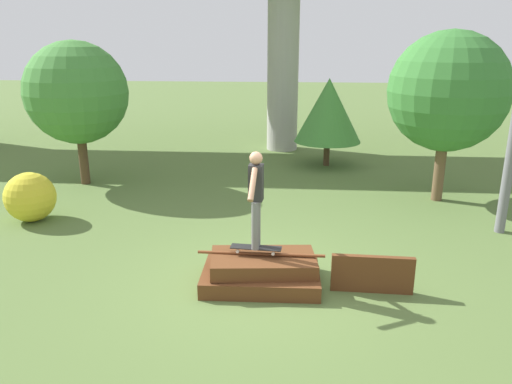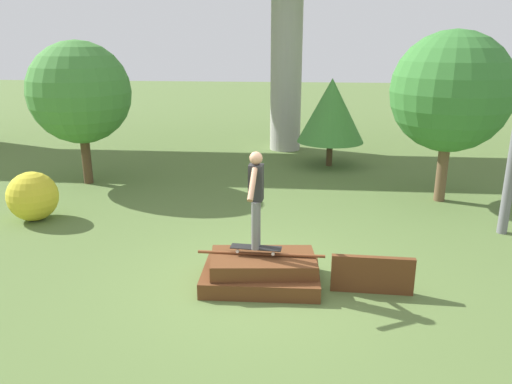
{
  "view_description": "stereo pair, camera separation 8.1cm",
  "coord_description": "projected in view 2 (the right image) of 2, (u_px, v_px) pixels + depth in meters",
  "views": [
    {
      "loc": [
        0.53,
        -7.45,
        3.9
      ],
      "look_at": [
        -0.08,
        0.02,
        1.59
      ],
      "focal_mm": 35.0,
      "sensor_mm": 36.0,
      "label": 1
    },
    {
      "loc": [
        0.61,
        -7.45,
        3.9
      ],
      "look_at": [
        -0.08,
        0.02,
        1.59
      ],
      "focal_mm": 35.0,
      "sensor_mm": 36.0,
      "label": 2
    }
  ],
  "objects": [
    {
      "name": "tree_behind_left",
      "position": [
        331.0,
        111.0,
        15.47
      ],
      "size": [
        2.09,
        2.09,
        2.75
      ],
      "color": "#4C3823",
      "rests_on": "ground_plane"
    },
    {
      "name": "skater",
      "position": [
        256.0,
        194.0,
        7.85
      ],
      "size": [
        0.24,
        1.1,
        1.59
      ],
      "color": "slate",
      "rests_on": "skateboard"
    },
    {
      "name": "tree_behind_right",
      "position": [
        80.0,
        93.0,
        13.33
      ],
      "size": [
        2.72,
        2.72,
        3.88
      ],
      "color": "#4C3823",
      "rests_on": "ground_plane"
    },
    {
      "name": "scrap_plank_loose",
      "position": [
        372.0,
        275.0,
        7.92
      ],
      "size": [
        1.3,
        0.14,
        0.62
      ],
      "color": "#5B3319",
      "rests_on": "ground_plane"
    },
    {
      "name": "skateboard",
      "position": [
        256.0,
        248.0,
        8.12
      ],
      "size": [
        0.85,
        0.27,
        0.09
      ],
      "color": "black",
      "rests_on": "scrap_pile"
    },
    {
      "name": "ground_plane",
      "position": [
        261.0,
        284.0,
        8.29
      ],
      "size": [
        80.0,
        80.0,
        0.0
      ],
      "primitive_type": "plane",
      "color": "#567038"
    },
    {
      "name": "bush_yellow_flowering",
      "position": [
        33.0,
        196.0,
        11.05
      ],
      "size": [
        1.1,
        1.1,
        1.1
      ],
      "color": "gold",
      "rests_on": "ground_plane"
    },
    {
      "name": "tree_mid_back",
      "position": [
        451.0,
        92.0,
        11.76
      ],
      "size": [
        2.85,
        2.85,
        4.12
      ],
      "color": "brown",
      "rests_on": "ground_plane"
    },
    {
      "name": "scrap_pile",
      "position": [
        262.0,
        271.0,
        8.21
      ],
      "size": [
        2.08,
        1.29,
        0.56
      ],
      "color": "#5B3319",
      "rests_on": "ground_plane"
    }
  ]
}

